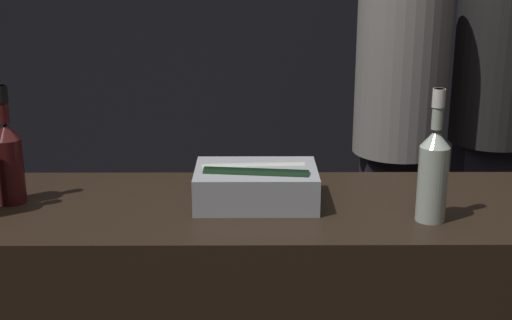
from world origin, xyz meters
TOP-DOWN VIEW (x-y plane):
  - wall_back_chalkboard at (0.00, 2.76)m, footprint 6.40×0.06m
  - ice_bin_with_bottles at (-0.00, 0.30)m, footprint 0.34×0.24m
  - red_wine_bottle_black_foil at (-0.69, 0.31)m, footprint 0.08×0.08m
  - white_wine_bottle at (0.46, 0.16)m, footprint 0.08×0.08m
  - person_in_hoodie at (1.11, 1.62)m, footprint 0.40×0.40m
  - person_blond_tee at (0.64, 1.49)m, footprint 0.40×0.40m

SIDE VIEW (x-z plane):
  - person_blond_tee at x=0.64m, z-range 0.10..1.91m
  - person_in_hoodie at x=1.11m, z-range 0.10..1.93m
  - ice_bin_with_bottles at x=0.00m, z-range 1.03..1.14m
  - red_wine_bottle_black_foil at x=-0.69m, z-range 0.99..1.33m
  - white_wine_bottle at x=0.46m, z-range 0.99..1.34m
  - wall_back_chalkboard at x=0.00m, z-range 0.00..2.80m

